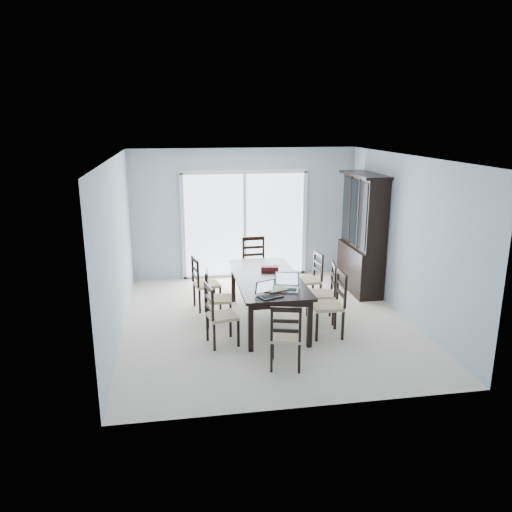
% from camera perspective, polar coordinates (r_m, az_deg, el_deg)
% --- Properties ---
extents(floor, '(5.00, 5.00, 0.00)m').
position_cam_1_polar(floor, '(8.07, 1.27, -7.49)').
color(floor, silver).
rests_on(floor, ground).
extents(ceiling, '(5.00, 5.00, 0.00)m').
position_cam_1_polar(ceiling, '(7.45, 1.39, 11.26)').
color(ceiling, white).
rests_on(ceiling, back_wall).
extents(back_wall, '(4.50, 0.02, 2.60)m').
position_cam_1_polar(back_wall, '(10.07, -1.32, 4.86)').
color(back_wall, '#A7B9C7').
rests_on(back_wall, floor).
extents(wall_left, '(0.02, 5.00, 2.60)m').
position_cam_1_polar(wall_left, '(7.58, -15.64, 0.79)').
color(wall_left, '#A7B9C7').
rests_on(wall_left, floor).
extents(wall_right, '(0.02, 5.00, 2.60)m').
position_cam_1_polar(wall_right, '(8.36, 16.66, 2.05)').
color(wall_right, '#A7B9C7').
rests_on(wall_right, floor).
extents(balcony, '(4.50, 2.00, 0.10)m').
position_cam_1_polar(balcony, '(11.35, -2.00, -0.95)').
color(balcony, gray).
rests_on(balcony, ground).
extents(railing, '(4.50, 0.06, 1.10)m').
position_cam_1_polar(railing, '(12.16, -2.64, 3.07)').
color(railing, '#99999E').
rests_on(railing, balcony).
extents(dining_table, '(1.00, 2.20, 0.75)m').
position_cam_1_polar(dining_table, '(7.83, 1.30, -2.95)').
color(dining_table, black).
rests_on(dining_table, floor).
extents(china_hutch, '(0.50, 1.38, 2.20)m').
position_cam_1_polar(china_hutch, '(9.44, 12.05, 2.40)').
color(china_hutch, black).
rests_on(china_hutch, floor).
extents(sliding_door, '(2.52, 0.05, 2.18)m').
position_cam_1_polar(sliding_door, '(10.09, -1.30, 3.65)').
color(sliding_door, silver).
rests_on(sliding_door, floor).
extents(chair_left_near, '(0.48, 0.47, 1.05)m').
position_cam_1_polar(chair_left_near, '(7.09, -4.59, -6.00)').
color(chair_left_near, black).
rests_on(chair_left_near, floor).
extents(chair_left_mid, '(0.44, 0.43, 1.03)m').
position_cam_1_polar(chair_left_mid, '(7.81, -4.89, -4.04)').
color(chair_left_mid, black).
rests_on(chair_left_mid, floor).
extents(chair_left_far, '(0.48, 0.47, 1.05)m').
position_cam_1_polar(chair_left_far, '(8.45, -6.26, -2.49)').
color(chair_left_far, black).
rests_on(chair_left_far, floor).
extents(chair_right_near, '(0.46, 0.44, 1.15)m').
position_cam_1_polar(chair_right_near, '(7.46, 8.87, -4.61)').
color(chair_right_near, black).
rests_on(chair_right_near, floor).
extents(chair_right_mid, '(0.49, 0.48, 1.10)m').
position_cam_1_polar(chair_right_mid, '(7.98, 8.07, -3.44)').
color(chair_right_mid, black).
rests_on(chair_right_mid, floor).
extents(chair_right_far, '(0.45, 0.44, 1.07)m').
position_cam_1_polar(chair_right_far, '(8.69, 6.45, -1.93)').
color(chair_right_far, black).
rests_on(chair_right_far, floor).
extents(chair_end_near, '(0.48, 0.48, 1.04)m').
position_cam_1_polar(chair_end_near, '(6.40, 3.44, -8.45)').
color(chair_end_near, black).
rests_on(chair_end_near, floor).
extents(chair_end_far, '(0.45, 0.47, 1.16)m').
position_cam_1_polar(chair_end_far, '(9.38, -0.18, -0.24)').
color(chair_end_far, black).
rests_on(chair_end_far, floor).
extents(laptop_dark, '(0.37, 0.32, 0.21)m').
position_cam_1_polar(laptop_dark, '(6.93, 1.61, -4.29)').
color(laptop_dark, black).
rests_on(laptop_dark, dining_table).
extents(laptop_silver, '(0.41, 0.34, 0.25)m').
position_cam_1_polar(laptop_silver, '(7.19, 3.48, -3.51)').
color(laptop_silver, '#B4B4B6').
rests_on(laptop_silver, dining_table).
extents(book_stack, '(0.34, 0.30, 0.05)m').
position_cam_1_polar(book_stack, '(7.15, 2.28, -3.90)').
color(book_stack, maroon).
rests_on(book_stack, dining_table).
extents(cell_phone, '(0.12, 0.08, 0.01)m').
position_cam_1_polar(cell_phone, '(6.97, 2.23, -4.59)').
color(cell_phone, black).
rests_on(cell_phone, dining_table).
extents(game_box, '(0.30, 0.19, 0.07)m').
position_cam_1_polar(game_box, '(8.14, 1.58, -1.41)').
color(game_box, '#541021').
rests_on(game_box, dining_table).
extents(hot_tub, '(2.21, 2.06, 0.97)m').
position_cam_1_polar(hot_tub, '(11.21, -5.74, 1.61)').
color(hot_tub, brown).
rests_on(hot_tub, balcony).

